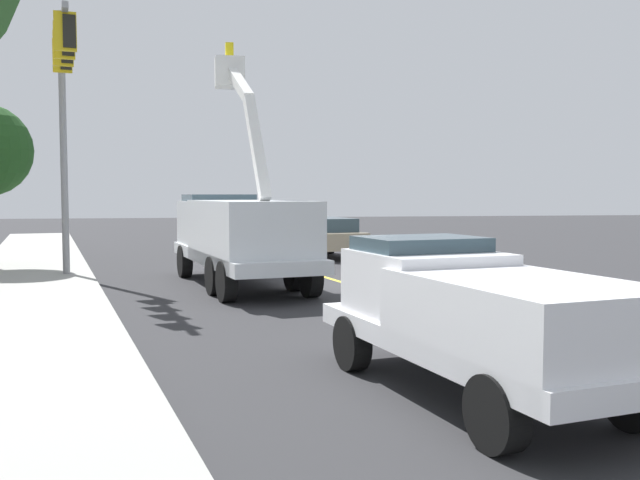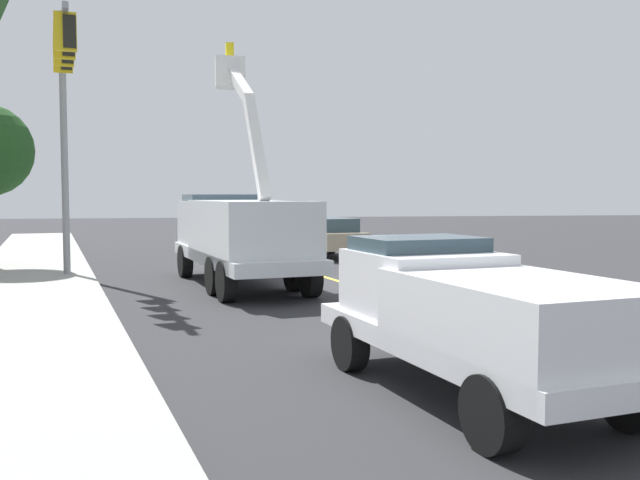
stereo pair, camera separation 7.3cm
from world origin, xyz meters
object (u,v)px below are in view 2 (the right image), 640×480
Objects in this scene: utility_bucket_truck at (239,231)px; passing_minivan at (326,234)px; traffic_cone_mid_front at (258,257)px; traffic_signal_mast at (65,86)px; service_pickup_truck at (472,314)px.

utility_bucket_truck is 1.68× the size of passing_minivan.
passing_minivan is at bearing -38.73° from traffic_cone_mid_front.
passing_minivan is 0.60× the size of traffic_signal_mast.
traffic_signal_mast is at bearing 127.94° from passing_minivan.
traffic_cone_mid_front is 0.10× the size of traffic_signal_mast.
passing_minivan is (8.65, -4.23, -0.65)m from utility_bucket_truck.
utility_bucket_truck is at bearing 153.96° from passing_minivan.
utility_bucket_truck reaches higher than traffic_cone_mid_front.
service_pickup_truck is 15.99m from traffic_signal_mast.
traffic_cone_mid_front is 8.72m from traffic_signal_mast.
passing_minivan is 5.99× the size of traffic_cone_mid_front.
traffic_signal_mast reaches higher than traffic_cone_mid_front.
passing_minivan is (20.58, -1.87, -0.15)m from service_pickup_truck.
traffic_signal_mast is (-7.24, 9.29, 4.93)m from passing_minivan.
passing_minivan is 12.77m from traffic_signal_mast.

